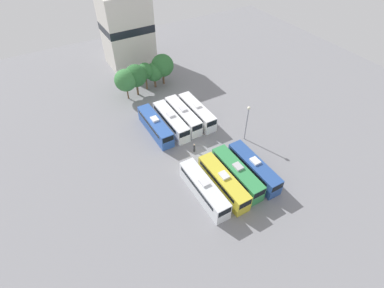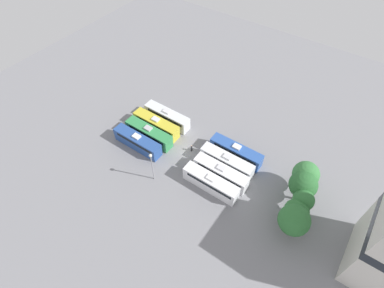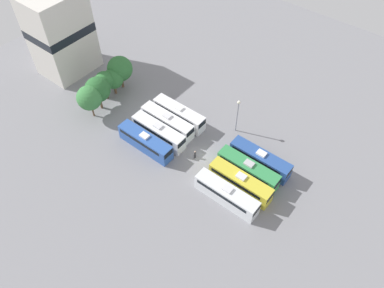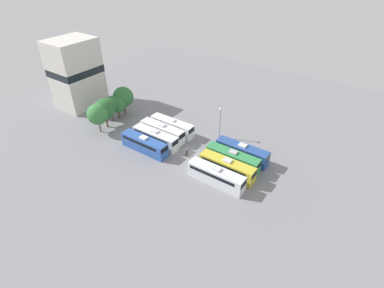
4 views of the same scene
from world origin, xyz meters
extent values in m
plane|color=gray|center=(0.00, 0.00, 0.00)|extent=(115.02, 115.02, 0.00)
cube|color=silver|center=(-4.78, -8.78, 1.55)|extent=(2.48, 11.05, 3.11)
cube|color=black|center=(-4.78, -8.50, 2.42)|extent=(2.52, 9.39, 0.68)
cube|color=black|center=(-4.78, -14.29, 2.41)|extent=(2.18, 0.08, 1.09)
cube|color=silver|center=(-4.78, -8.78, 3.28)|extent=(1.20, 1.60, 0.35)
cube|color=gold|center=(-1.44, -9.16, 1.55)|extent=(2.48, 11.05, 3.11)
cube|color=black|center=(-1.44, -8.89, 2.42)|extent=(2.52, 9.39, 0.68)
cube|color=black|center=(-1.44, -14.68, 2.41)|extent=(2.18, 0.08, 1.09)
cube|color=silver|center=(-1.44, -9.16, 3.28)|extent=(1.20, 1.60, 0.35)
cube|color=#338C4C|center=(1.53, -8.75, 1.55)|extent=(2.48, 11.05, 3.11)
cube|color=black|center=(1.53, -8.47, 2.42)|extent=(2.52, 9.39, 0.68)
cube|color=black|center=(1.53, -14.26, 2.41)|extent=(2.18, 0.08, 1.09)
cube|color=#B2B2B7|center=(1.53, -8.75, 3.28)|extent=(1.20, 1.60, 0.35)
cube|color=#284C93|center=(4.65, -9.18, 1.55)|extent=(2.48, 11.05, 3.11)
cube|color=black|center=(4.65, -8.91, 2.42)|extent=(2.52, 9.39, 0.68)
cube|color=black|center=(4.65, -14.70, 2.41)|extent=(2.18, 0.08, 1.09)
cube|color=white|center=(4.65, -9.18, 3.28)|extent=(1.20, 1.60, 0.35)
cube|color=#2D56A8|center=(-4.67, 8.97, 1.55)|extent=(2.48, 11.05, 3.11)
cube|color=black|center=(-4.67, 9.25, 2.42)|extent=(2.52, 9.39, 0.68)
cube|color=black|center=(-4.67, 3.46, 2.41)|extent=(2.18, 0.08, 1.09)
cube|color=white|center=(-4.67, 8.97, 3.28)|extent=(1.20, 1.60, 0.35)
cube|color=silver|center=(-1.41, 8.74, 1.55)|extent=(2.48, 11.05, 3.11)
cube|color=black|center=(-1.41, 9.01, 2.42)|extent=(2.52, 9.39, 0.68)
cube|color=black|center=(-1.41, 3.22, 2.41)|extent=(2.18, 0.08, 1.09)
cube|color=silver|center=(-1.41, 8.74, 3.28)|extent=(1.20, 1.60, 0.35)
cube|color=white|center=(1.52, 9.15, 1.55)|extent=(2.48, 11.05, 3.11)
cube|color=black|center=(1.52, 9.43, 2.42)|extent=(2.52, 9.39, 0.68)
cube|color=black|center=(1.52, 3.63, 2.41)|extent=(2.18, 0.08, 1.09)
cube|color=silver|center=(1.52, 9.15, 3.28)|extent=(1.20, 1.60, 0.35)
cube|color=white|center=(4.51, 8.78, 1.55)|extent=(2.48, 11.05, 3.11)
cube|color=black|center=(4.51, 9.06, 2.42)|extent=(2.52, 9.39, 0.68)
cube|color=black|center=(4.51, 3.27, 2.41)|extent=(2.18, 0.08, 1.09)
cube|color=white|center=(4.51, 8.78, 3.28)|extent=(1.20, 1.60, 0.35)
cylinder|color=#333338|center=(-0.90, 0.66, 0.73)|extent=(0.36, 0.36, 1.45)
sphere|color=tan|center=(-0.90, 0.66, 1.57)|extent=(0.24, 0.24, 0.24)
cylinder|color=gray|center=(9.02, -1.26, 3.50)|extent=(0.20, 0.20, 7.00)
sphere|color=#EAE5C6|center=(9.02, -1.26, 7.18)|extent=(0.60, 0.60, 0.60)
cylinder|color=brown|center=(-4.96, 22.65, 1.49)|extent=(0.32, 0.32, 2.98)
sphere|color=#387A3D|center=(-4.96, 22.65, 4.65)|extent=(4.78, 4.78, 4.78)
cylinder|color=brown|center=(-2.46, 23.09, 1.53)|extent=(0.46, 0.46, 3.06)
sphere|color=#28602D|center=(-2.46, 23.09, 4.79)|extent=(4.93, 4.93, 4.93)
cylinder|color=brown|center=(0.28, 24.26, 1.67)|extent=(0.40, 0.40, 3.34)
sphere|color=#2D6B33|center=(0.28, 24.26, 4.62)|extent=(3.65, 3.65, 3.65)
cylinder|color=brown|center=(2.34, 24.10, 1.18)|extent=(0.51, 0.51, 2.37)
sphere|color=#2D6B33|center=(2.34, 24.10, 3.82)|extent=(4.16, 4.16, 4.16)
cylinder|color=brown|center=(4.68, 24.38, 1.47)|extent=(0.49, 0.49, 2.94)
sphere|color=#2D6B33|center=(4.68, 24.38, 4.74)|extent=(5.15, 5.15, 5.15)
camera|label=1|loc=(-21.06, -32.93, 37.96)|focal=28.00mm
camera|label=2|loc=(31.76, 23.57, 48.46)|focal=28.00mm
camera|label=3|loc=(-33.83, -24.86, 51.84)|focal=35.00mm
camera|label=4|loc=(-41.55, -29.28, 37.03)|focal=28.00mm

